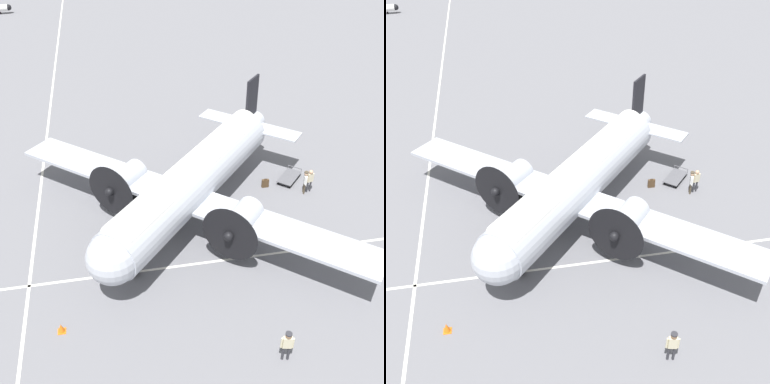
% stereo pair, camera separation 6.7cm
% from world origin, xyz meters
% --- Properties ---
extents(ground_plane, '(300.00, 300.00, 0.00)m').
position_xyz_m(ground_plane, '(0.00, 0.00, 0.00)').
color(ground_plane, slate).
extents(apron_line_eastwest, '(120.00, 0.16, 0.01)m').
position_xyz_m(apron_line_eastwest, '(0.00, 4.21, 0.00)').
color(apron_line_eastwest, silver).
rests_on(apron_line_eastwest, ground_plane).
extents(apron_line_northsouth, '(0.16, 120.00, 0.01)m').
position_xyz_m(apron_line_northsouth, '(9.38, 0.00, 0.00)').
color(apron_line_northsouth, silver).
rests_on(apron_line_northsouth, ground_plane).
extents(airliner_main, '(18.76, 18.11, 6.15)m').
position_xyz_m(airliner_main, '(0.31, 0.35, 2.64)').
color(airliner_main, '#ADB2BC').
rests_on(airliner_main, ground_plane).
extents(crew_foreground, '(0.58, 0.35, 1.74)m').
position_xyz_m(crew_foreground, '(-2.13, 10.83, 1.09)').
color(crew_foreground, '#2D2D33').
rests_on(crew_foreground, ground_plane).
extents(passenger_boarding, '(0.33, 0.54, 1.64)m').
position_xyz_m(passenger_boarding, '(-7.66, -1.04, 1.03)').
color(passenger_boarding, '#473D2D').
rests_on(passenger_boarding, ground_plane).
extents(ramp_agent, '(0.56, 0.27, 1.66)m').
position_xyz_m(ramp_agent, '(-8.02, -1.13, 1.02)').
color(ramp_agent, '#2D2D33').
rests_on(ramp_agent, ground_plane).
extents(suitcase_near_door, '(0.46, 0.17, 0.63)m').
position_xyz_m(suitcase_near_door, '(-5.38, -2.16, 0.30)').
color(suitcase_near_door, '#47331E').
rests_on(suitcase_near_door, ground_plane).
extents(baggage_cart, '(2.11, 2.17, 0.56)m').
position_xyz_m(baggage_cart, '(-7.23, -2.61, 0.28)').
color(baggage_cart, '#56565B').
rests_on(baggage_cart, ground_plane).
extents(traffic_cone, '(0.38, 0.38, 0.50)m').
position_xyz_m(traffic_cone, '(7.62, 7.47, 0.23)').
color(traffic_cone, orange).
rests_on(traffic_cone, ground_plane).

